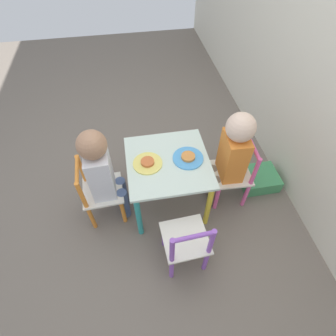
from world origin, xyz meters
The scene contains 10 objects.
ground_plane centered at (0.00, 0.00, 0.00)m, with size 6.00×6.00×0.00m, color #6B6056.
kids_table centered at (0.00, 0.00, 0.37)m, with size 0.52×0.52×0.45m.
chair_orange centered at (0.02, -0.47, 0.25)m, with size 0.27×0.27×0.51m.
chair_pink centered at (0.02, 0.47, 0.25)m, with size 0.27×0.27×0.51m.
chair_purple centered at (0.47, 0.03, 0.25)m, with size 0.27×0.27×0.51m.
child_front centered at (0.02, -0.41, 0.46)m, with size 0.21×0.22×0.77m.
child_back centered at (0.02, 0.41, 0.47)m, with size 0.21×0.23×0.77m.
plate_front centered at (0.00, -0.13, 0.46)m, with size 0.18×0.18×0.03m.
plate_back centered at (0.00, 0.13, 0.46)m, with size 0.20×0.20×0.03m.
storage_bin centered at (-0.04, 0.73, 0.05)m, with size 0.24×0.28×0.11m.
Camera 1 is at (1.08, -0.19, 1.69)m, focal length 28.00 mm.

